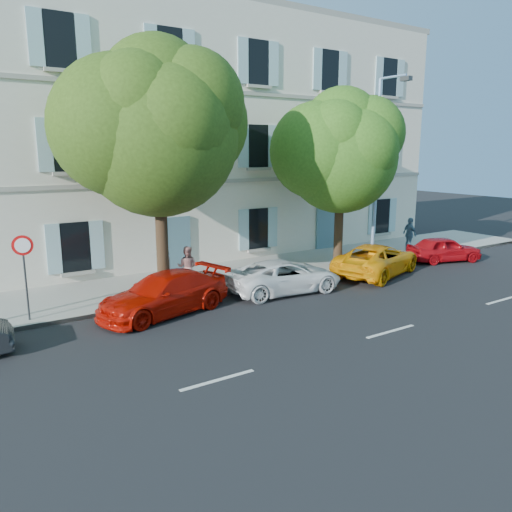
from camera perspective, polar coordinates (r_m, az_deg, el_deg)
ground at (r=18.62m, az=5.93°, el=-4.95°), size 90.00×90.00×0.00m
sidewalk at (r=22.09m, az=-1.35°, el=-1.97°), size 36.00×4.50×0.15m
kerb at (r=20.34m, az=1.88°, el=-3.19°), size 36.00×0.16×0.16m
building at (r=26.51m, az=-8.18°, el=13.17°), size 28.00×7.00×12.00m
car_red_coupe at (r=17.05m, az=-10.47°, el=-4.27°), size 5.06×2.99×1.37m
car_white_coupe at (r=19.32m, az=3.29°, el=-2.33°), size 4.73×2.56×1.26m
car_yellow_supercar at (r=22.60m, az=13.63°, el=-0.39°), size 5.43×3.77×1.38m
car_red_hatchback at (r=26.33m, az=20.68°, el=0.75°), size 3.95×2.53×1.25m
tree_left at (r=18.51m, az=-11.15°, el=13.25°), size 5.75×5.75×8.91m
tree_right at (r=22.97m, az=9.69°, el=11.05°), size 5.00×5.00×7.71m
road_sign at (r=16.95m, az=-25.01°, el=-0.36°), size 0.62×0.19×2.72m
street_lamp at (r=24.23m, az=13.90°, el=10.57°), size 0.27×1.79×8.47m
pedestrian_a at (r=19.44m, az=-10.25°, el=-1.50°), size 0.66×0.54×1.56m
pedestrian_b at (r=19.54m, az=-7.88°, el=-1.24°), size 1.01×0.99×1.63m
pedestrian_c at (r=27.78m, az=17.16°, el=2.41°), size 0.67×1.11×1.77m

